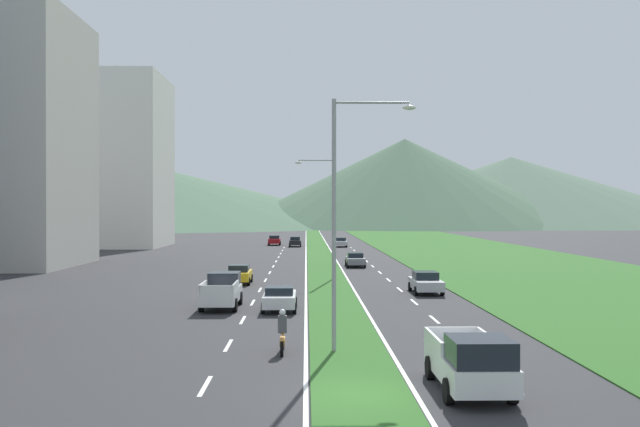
% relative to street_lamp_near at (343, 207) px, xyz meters
% --- Properties ---
extents(ground_plane, '(600.00, 600.00, 0.00)m').
position_rel_street_lamp_near_xyz_m(ground_plane, '(0.23, -7.00, -5.98)').
color(ground_plane, '#2D2D30').
extents(grass_median, '(3.20, 240.00, 0.06)m').
position_rel_street_lamp_near_xyz_m(grass_median, '(0.23, 53.00, -5.95)').
color(grass_median, '#2D6023').
rests_on(grass_median, ground_plane).
extents(grass_verge_right, '(24.00, 240.00, 0.06)m').
position_rel_street_lamp_near_xyz_m(grass_verge_right, '(20.83, 53.00, -5.95)').
color(grass_verge_right, '#2D6023').
rests_on(grass_verge_right, ground_plane).
extents(lane_dash_left_3, '(0.16, 2.80, 0.01)m').
position_rel_street_lamp_near_xyz_m(lane_dash_left_3, '(-4.87, -5.59, -5.98)').
color(lane_dash_left_3, silver).
rests_on(lane_dash_left_3, ground_plane).
extents(lane_dash_left_4, '(0.16, 2.80, 0.01)m').
position_rel_street_lamp_near_xyz_m(lane_dash_left_4, '(-4.87, 1.54, -5.98)').
color(lane_dash_left_4, silver).
rests_on(lane_dash_left_4, ground_plane).
extents(lane_dash_left_5, '(0.16, 2.80, 0.01)m').
position_rel_street_lamp_near_xyz_m(lane_dash_left_5, '(-4.87, 8.68, -5.98)').
color(lane_dash_left_5, silver).
rests_on(lane_dash_left_5, ground_plane).
extents(lane_dash_left_6, '(0.16, 2.80, 0.01)m').
position_rel_street_lamp_near_xyz_m(lane_dash_left_6, '(-4.87, 15.81, -5.98)').
color(lane_dash_left_6, silver).
rests_on(lane_dash_left_6, ground_plane).
extents(lane_dash_left_7, '(0.16, 2.80, 0.01)m').
position_rel_street_lamp_near_xyz_m(lane_dash_left_7, '(-4.87, 22.95, -5.98)').
color(lane_dash_left_7, silver).
rests_on(lane_dash_left_7, ground_plane).
extents(lane_dash_left_8, '(0.16, 2.80, 0.01)m').
position_rel_street_lamp_near_xyz_m(lane_dash_left_8, '(-4.87, 30.09, -5.98)').
color(lane_dash_left_8, silver).
rests_on(lane_dash_left_8, ground_plane).
extents(lane_dash_left_9, '(0.16, 2.80, 0.01)m').
position_rel_street_lamp_near_xyz_m(lane_dash_left_9, '(-4.87, 37.22, -5.98)').
color(lane_dash_left_9, silver).
rests_on(lane_dash_left_9, ground_plane).
extents(lane_dash_left_10, '(0.16, 2.80, 0.01)m').
position_rel_street_lamp_near_xyz_m(lane_dash_left_10, '(-4.87, 44.36, -5.98)').
color(lane_dash_left_10, silver).
rests_on(lane_dash_left_10, ground_plane).
extents(lane_dash_left_11, '(0.16, 2.80, 0.01)m').
position_rel_street_lamp_near_xyz_m(lane_dash_left_11, '(-4.87, 51.49, -5.98)').
color(lane_dash_left_11, silver).
rests_on(lane_dash_left_11, ground_plane).
extents(lane_dash_left_12, '(0.16, 2.80, 0.01)m').
position_rel_street_lamp_near_xyz_m(lane_dash_left_12, '(-4.87, 58.63, -5.98)').
color(lane_dash_left_12, silver).
rests_on(lane_dash_left_12, ground_plane).
extents(lane_dash_left_13, '(0.16, 2.80, 0.01)m').
position_rel_street_lamp_near_xyz_m(lane_dash_left_13, '(-4.87, 65.77, -5.98)').
color(lane_dash_left_13, silver).
rests_on(lane_dash_left_13, ground_plane).
extents(lane_dash_left_14, '(0.16, 2.80, 0.01)m').
position_rel_street_lamp_near_xyz_m(lane_dash_left_14, '(-4.87, 72.90, -5.98)').
color(lane_dash_left_14, silver).
rests_on(lane_dash_left_14, ground_plane).
extents(lane_dash_left_15, '(0.16, 2.80, 0.01)m').
position_rel_street_lamp_near_xyz_m(lane_dash_left_15, '(-4.87, 80.04, -5.98)').
color(lane_dash_left_15, silver).
rests_on(lane_dash_left_15, ground_plane).
extents(lane_dash_right_3, '(0.16, 2.80, 0.01)m').
position_rel_street_lamp_near_xyz_m(lane_dash_right_3, '(5.33, -5.59, -5.98)').
color(lane_dash_right_3, silver).
rests_on(lane_dash_right_3, ground_plane).
extents(lane_dash_right_4, '(0.16, 2.80, 0.01)m').
position_rel_street_lamp_near_xyz_m(lane_dash_right_4, '(5.33, 1.54, -5.98)').
color(lane_dash_right_4, silver).
rests_on(lane_dash_right_4, ground_plane).
extents(lane_dash_right_5, '(0.16, 2.80, 0.01)m').
position_rel_street_lamp_near_xyz_m(lane_dash_right_5, '(5.33, 8.68, -5.98)').
color(lane_dash_right_5, silver).
rests_on(lane_dash_right_5, ground_plane).
extents(lane_dash_right_6, '(0.16, 2.80, 0.01)m').
position_rel_street_lamp_near_xyz_m(lane_dash_right_6, '(5.33, 15.81, -5.98)').
color(lane_dash_right_6, silver).
rests_on(lane_dash_right_6, ground_plane).
extents(lane_dash_right_7, '(0.16, 2.80, 0.01)m').
position_rel_street_lamp_near_xyz_m(lane_dash_right_7, '(5.33, 22.95, -5.98)').
color(lane_dash_right_7, silver).
rests_on(lane_dash_right_7, ground_plane).
extents(lane_dash_right_8, '(0.16, 2.80, 0.01)m').
position_rel_street_lamp_near_xyz_m(lane_dash_right_8, '(5.33, 30.09, -5.98)').
color(lane_dash_right_8, silver).
rests_on(lane_dash_right_8, ground_plane).
extents(lane_dash_right_9, '(0.16, 2.80, 0.01)m').
position_rel_street_lamp_near_xyz_m(lane_dash_right_9, '(5.33, 37.22, -5.98)').
color(lane_dash_right_9, silver).
rests_on(lane_dash_right_9, ground_plane).
extents(lane_dash_right_10, '(0.16, 2.80, 0.01)m').
position_rel_street_lamp_near_xyz_m(lane_dash_right_10, '(5.33, 44.36, -5.98)').
color(lane_dash_right_10, silver).
rests_on(lane_dash_right_10, ground_plane).
extents(lane_dash_right_11, '(0.16, 2.80, 0.01)m').
position_rel_street_lamp_near_xyz_m(lane_dash_right_11, '(5.33, 51.49, -5.98)').
color(lane_dash_right_11, silver).
rests_on(lane_dash_right_11, ground_plane).
extents(lane_dash_right_12, '(0.16, 2.80, 0.01)m').
position_rel_street_lamp_near_xyz_m(lane_dash_right_12, '(5.33, 58.63, -5.98)').
color(lane_dash_right_12, silver).
rests_on(lane_dash_right_12, ground_plane).
extents(lane_dash_right_13, '(0.16, 2.80, 0.01)m').
position_rel_street_lamp_near_xyz_m(lane_dash_right_13, '(5.33, 65.77, -5.98)').
color(lane_dash_right_13, silver).
rests_on(lane_dash_right_13, ground_plane).
extents(lane_dash_right_14, '(0.16, 2.80, 0.01)m').
position_rel_street_lamp_near_xyz_m(lane_dash_right_14, '(5.33, 72.90, -5.98)').
color(lane_dash_right_14, silver).
rests_on(lane_dash_right_14, ground_plane).
extents(lane_dash_right_15, '(0.16, 2.80, 0.01)m').
position_rel_street_lamp_near_xyz_m(lane_dash_right_15, '(5.33, 80.04, -5.98)').
color(lane_dash_right_15, silver).
rests_on(lane_dash_right_15, ground_plane).
extents(edge_line_median_left, '(0.16, 240.00, 0.01)m').
position_rel_street_lamp_near_xyz_m(edge_line_median_left, '(-1.52, 53.00, -5.98)').
color(edge_line_median_left, silver).
rests_on(edge_line_median_left, ground_plane).
extents(edge_line_median_right, '(0.16, 240.00, 0.01)m').
position_rel_street_lamp_near_xyz_m(edge_line_median_right, '(1.98, 53.00, -5.98)').
color(edge_line_median_right, silver).
rests_on(edge_line_median_right, ground_plane).
extents(midrise_colored, '(17.45, 17.45, 26.59)m').
position_rel_street_lamp_near_xyz_m(midrise_colored, '(-32.44, 84.18, 7.31)').
color(midrise_colored, silver).
rests_on(midrise_colored, ground_plane).
extents(hill_far_left, '(204.39, 204.39, 24.87)m').
position_rel_street_lamp_near_xyz_m(hill_far_left, '(-72.02, 238.61, 6.45)').
color(hill_far_left, '#47664C').
rests_on(hill_far_left, ground_plane).
extents(hill_far_center, '(122.94, 122.94, 30.12)m').
position_rel_street_lamp_near_xyz_m(hill_far_center, '(32.61, 219.27, 9.08)').
color(hill_far_center, '#47664C').
rests_on(hill_far_center, ground_plane).
extents(hill_far_right, '(155.42, 155.42, 25.59)m').
position_rel_street_lamp_near_xyz_m(hill_far_right, '(76.26, 242.52, 6.82)').
color(hill_far_right, '#516B56').
rests_on(hill_far_right, ground_plane).
extents(street_lamp_near, '(3.46, 0.28, 10.42)m').
position_rel_street_lamp_near_xyz_m(street_lamp_near, '(0.00, 0.00, 0.00)').
color(street_lamp_near, '#99999E').
rests_on(street_lamp_near, ground_plane).
extents(street_lamp_mid, '(3.31, 0.29, 10.11)m').
position_rel_street_lamp_near_xyz_m(street_lamp_mid, '(0.44, 30.55, -0.18)').
color(street_lamp_mid, '#99999E').
rests_on(street_lamp_mid, ground_plane).
extents(car_0, '(1.91, 4.18, 1.51)m').
position_rel_street_lamp_near_xyz_m(car_0, '(-6.77, 27.26, -5.22)').
color(car_0, yellow).
rests_on(car_0, ground_plane).
extents(car_1, '(2.02, 4.45, 1.59)m').
position_rel_street_lamp_near_xyz_m(car_1, '(-6.65, 88.00, -5.18)').
color(car_1, maroon).
rests_on(car_1, ground_plane).
extents(car_2, '(1.98, 4.24, 1.41)m').
position_rel_street_lamp_near_xyz_m(car_2, '(-3.04, 12.21, -5.25)').
color(car_2, silver).
rests_on(car_2, ground_plane).
extents(car_3, '(1.94, 4.56, 1.41)m').
position_rel_street_lamp_near_xyz_m(car_3, '(3.52, 43.98, -5.25)').
color(car_3, slate).
rests_on(car_3, ground_plane).
extents(car_4, '(2.01, 4.64, 1.50)m').
position_rel_street_lamp_near_xyz_m(car_4, '(6.86, 20.70, -5.22)').
color(car_4, '#B2B2B7').
rests_on(car_4, ground_plane).
extents(car_5, '(1.90, 4.42, 1.55)m').
position_rel_street_lamp_near_xyz_m(car_5, '(-3.22, 83.30, -5.19)').
color(car_5, black).
rests_on(car_5, ground_plane).
extents(car_6, '(2.02, 4.59, 1.42)m').
position_rel_street_lamp_near_xyz_m(car_6, '(3.83, 82.53, -5.25)').
color(car_6, '#B2B2B7').
rests_on(car_6, ground_plane).
extents(pickup_truck_0, '(2.18, 5.40, 2.00)m').
position_rel_street_lamp_near_xyz_m(pickup_truck_0, '(-6.55, 13.66, -5.00)').
color(pickup_truck_0, silver).
rests_on(pickup_truck_0, ground_plane).
extents(pickup_truck_1, '(2.18, 5.40, 2.00)m').
position_rel_street_lamp_near_xyz_m(pickup_truck_1, '(3.75, -6.70, -5.00)').
color(pickup_truck_1, silver).
rests_on(pickup_truck_1, ground_plane).
extents(motorcycle_rider, '(0.36, 2.00, 1.80)m').
position_rel_street_lamp_near_xyz_m(motorcycle_rider, '(-2.48, -0.15, -5.24)').
color(motorcycle_rider, black).
rests_on(motorcycle_rider, ground_plane).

